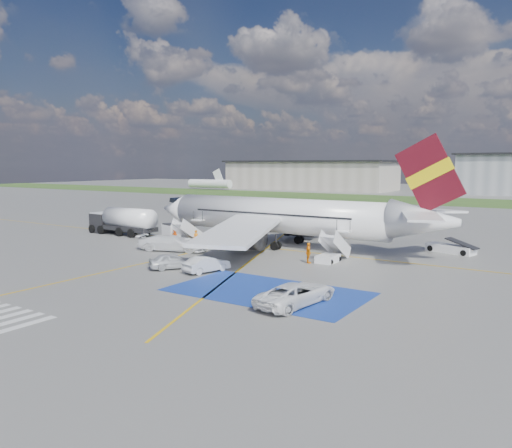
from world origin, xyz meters
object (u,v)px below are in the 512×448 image
(car_silver_a, at_px, (173,261))
(van_white_b, at_px, (172,241))
(van_white_a, at_px, (297,290))
(airliner, at_px, (288,216))
(fuel_tanker, at_px, (123,223))
(gpu_cart, at_px, (171,232))
(car_silver_b, at_px, (207,264))
(belt_loader, at_px, (451,249))

(car_silver_a, relative_size, van_white_b, 0.73)
(van_white_a, bearing_deg, van_white_b, -20.56)
(airliner, relative_size, car_silver_a, 8.95)
(car_silver_a, xyz_separation_m, van_white_b, (-6.25, 6.73, 0.40))
(fuel_tanker, relative_size, van_white_a, 2.02)
(airliner, xyz_separation_m, gpu_cart, (-14.75, -2.88, -2.54))
(fuel_tanker, xyz_separation_m, van_white_b, (13.68, -5.62, -0.38))
(airliner, bearing_deg, gpu_cart, -168.94)
(car_silver_a, relative_size, car_silver_b, 0.99)
(belt_loader, xyz_separation_m, car_silver_b, (-15.26, -21.09, 0.29))
(belt_loader, bearing_deg, van_white_a, -81.73)
(fuel_tanker, bearing_deg, airliner, 10.31)
(belt_loader, relative_size, van_white_b, 0.96)
(airliner, relative_size, van_white_b, 6.53)
(belt_loader, distance_m, car_silver_b, 26.04)
(gpu_cart, xyz_separation_m, belt_loader, (30.73, 8.73, -0.46))
(fuel_tanker, height_order, gpu_cart, fuel_tanker)
(van_white_b, bearing_deg, belt_loader, -75.45)
(airliner, xyz_separation_m, car_silver_a, (-2.63, -15.79, -2.69))
(gpu_cart, relative_size, van_white_b, 0.46)
(fuel_tanker, xyz_separation_m, gpu_cart, (7.81, 0.56, -0.64))
(airliner, height_order, fuel_tanker, airliner)
(fuel_tanker, bearing_deg, car_silver_a, -30.14)
(fuel_tanker, height_order, belt_loader, fuel_tanker)
(car_silver_b, relative_size, van_white_b, 0.74)
(van_white_a, bearing_deg, car_silver_b, -15.31)
(belt_loader, distance_m, van_white_a, 25.93)
(car_silver_a, bearing_deg, fuel_tanker, 2.64)
(airliner, relative_size, fuel_tanker, 3.53)
(airliner, distance_m, van_white_b, 12.89)
(gpu_cart, xyz_separation_m, van_white_b, (5.87, -6.18, 0.26))
(car_silver_a, bearing_deg, belt_loader, -96.30)
(car_silver_a, relative_size, van_white_a, 0.79)
(car_silver_b, bearing_deg, belt_loader, -111.51)
(car_silver_b, bearing_deg, car_silver_a, 23.53)
(fuel_tanker, bearing_deg, car_silver_b, -25.25)
(airliner, bearing_deg, van_white_b, -134.44)
(belt_loader, xyz_separation_m, car_silver_a, (-18.61, -21.64, 0.31))
(fuel_tanker, bearing_deg, gpu_cart, 5.74)
(gpu_cart, distance_m, belt_loader, 31.95)
(fuel_tanker, bearing_deg, belt_loader, 15.19)
(fuel_tanker, height_order, car_silver_a, fuel_tanker)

